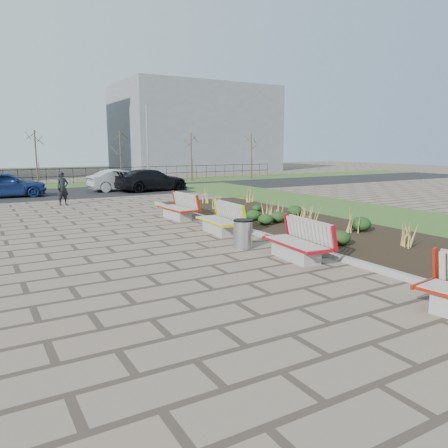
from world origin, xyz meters
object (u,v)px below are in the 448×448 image
litter_bin (243,234)px  car_blue (5,184)px  lamp_east (147,145)px  car_silver (121,180)px  car_black (152,180)px  bench_d (177,207)px  bench_b (296,241)px  bench_c (219,219)px  pedestrian (63,188)px

litter_bin → car_blue: bearing=105.7°
car_blue → lamp_east: lamp_east is taller
car_silver → car_black: size_ratio=0.87×
bench_d → litter_bin: size_ratio=2.57×
bench_b → bench_d: size_ratio=1.00×
bench_b → litter_bin: bearing=110.8°
car_blue → bench_d: bearing=-153.0°
bench_b → car_silver: bearing=90.5°
car_silver → car_black: (1.71, -1.10, 0.01)m
bench_c → car_silver: (1.51, 15.75, 0.22)m
bench_c → litter_bin: 2.34m
bench_b → lamp_east: size_ratio=0.35×
car_blue → lamp_east: (10.41, 4.82, 2.28)m
pedestrian → lamp_east: (8.16, 9.84, 2.21)m
bench_c → pedestrian: bearing=110.6°
litter_bin → car_black: bearing=77.6°
lamp_east → car_silver: bearing=-129.0°
pedestrian → bench_d: bearing=-82.8°
bench_c → car_black: car_black is taller
bench_b → bench_d: same height
bench_b → bench_c: (0.00, 4.03, 0.00)m
litter_bin → lamp_east: (5.50, 22.35, 2.63)m
pedestrian → car_blue: bearing=96.3°
car_blue → car_black: car_blue is taller
bench_b → car_blue: 20.01m
car_silver → bench_c: bearing=170.8°
bench_b → pedestrian: bearing=107.4°
bench_b → car_black: car_black is taller
bench_c → car_black: size_ratio=0.43×
litter_bin → car_silver: (2.00, 18.04, 0.31)m
bench_c → litter_bin: bearing=-98.8°
bench_c → car_silver: 15.83m
car_blue → bench_c: bearing=-158.1°
bench_b → lamp_east: bearing=83.2°
pedestrian → car_black: bearing=17.0°
pedestrian → car_black: pedestrian is taller
bench_b → bench_c: bearing=94.9°
lamp_east → car_blue: bearing=-155.1°
bench_b → car_silver: (1.51, 19.78, 0.22)m
bench_c → car_silver: bearing=87.9°
bench_b → bench_d: (0.00, 7.45, 0.00)m
bench_d → pedestrian: 7.51m
pedestrian → car_blue: 5.50m
pedestrian → car_blue: (-2.24, 5.02, -0.07)m
bench_c → bench_d: (0.00, 3.42, 0.00)m
litter_bin → bench_c: bearing=77.8°
car_silver → car_black: car_black is taller
lamp_east → pedestrian: bearing=-129.7°
litter_bin → pedestrian: 12.80m
car_silver → car_black: 2.04m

